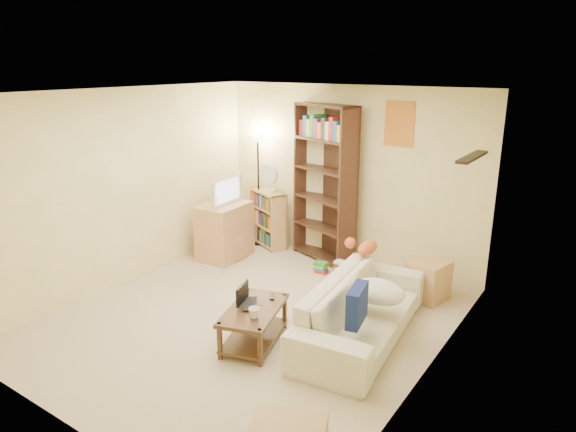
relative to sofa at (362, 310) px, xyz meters
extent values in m
plane|color=#C6B095|center=(-1.21, -0.33, -0.31)|extent=(4.50, 4.50, 0.00)
cube|color=#FFE7AB|center=(-1.21, 1.92, 0.94)|extent=(4.00, 0.04, 2.50)
cube|color=#FFE7AB|center=(-1.21, -2.58, 0.94)|extent=(4.00, 0.04, 2.50)
cube|color=#FFE7AB|center=(-3.21, -0.33, 0.94)|extent=(0.04, 4.50, 2.50)
cube|color=#FFE7AB|center=(0.79, -0.33, 0.94)|extent=(0.04, 4.50, 2.50)
cube|color=white|center=(-1.21, -0.33, 2.19)|extent=(4.00, 4.50, 0.04)
cube|color=red|center=(-0.49, 1.91, 1.71)|extent=(0.40, 0.02, 0.58)
cube|color=black|center=(0.71, 0.97, 1.54)|extent=(0.12, 0.80, 0.03)
imported|color=beige|center=(0.00, 0.00, 0.00)|extent=(2.29, 1.31, 0.61)
cube|color=navy|center=(0.15, -0.44, 0.28)|extent=(0.21, 0.42, 0.36)
ellipsoid|color=silver|center=(0.14, 0.07, 0.22)|extent=(0.57, 0.40, 0.24)
ellipsoid|color=#CC5B2B|center=(-0.32, 0.77, 0.39)|extent=(0.40, 0.22, 0.16)
sphere|color=#CC5B2B|center=(-0.55, 0.75, 0.41)|extent=(0.13, 0.13, 0.13)
cube|color=#492D1C|center=(-0.85, -0.74, 0.07)|extent=(0.73, 0.99, 0.04)
cube|color=#492D1C|center=(-0.85, -0.74, -0.23)|extent=(0.69, 0.94, 0.03)
cube|color=#492D1C|center=(-0.94, -1.17, -0.11)|extent=(0.04, 0.04, 0.39)
cube|color=#492D1C|center=(-0.54, -1.05, -0.11)|extent=(0.04, 0.04, 0.39)
cube|color=#492D1C|center=(-1.17, -0.43, -0.11)|extent=(0.04, 0.04, 0.39)
cube|color=#492D1C|center=(-0.77, -0.31, -0.11)|extent=(0.04, 0.04, 0.39)
imported|color=black|center=(-0.89, -0.69, 0.10)|extent=(0.52, 0.51, 0.03)
cube|color=white|center=(-1.01, -0.72, 0.20)|extent=(0.10, 0.28, 0.20)
imported|color=white|center=(-0.72, -0.90, 0.14)|extent=(0.15, 0.15, 0.11)
cube|color=black|center=(-0.85, -0.43, 0.10)|extent=(0.13, 0.16, 0.02)
cube|color=tan|center=(-2.71, 0.95, 0.10)|extent=(0.59, 0.80, 0.82)
imported|color=black|center=(-2.71, 0.95, 0.70)|extent=(0.69, 0.18, 0.39)
cube|color=#3E2218|center=(-1.48, 1.72, 0.81)|extent=(1.06, 0.65, 2.24)
cube|color=tan|center=(-2.48, 1.72, 0.13)|extent=(0.74, 0.53, 0.88)
cylinder|color=silver|center=(-2.43, 1.70, 0.60)|extent=(0.18, 0.18, 0.04)
cylinder|color=silver|center=(-2.43, 1.70, 0.70)|extent=(0.02, 0.02, 0.18)
cylinder|color=silver|center=(-2.43, 1.67, 0.86)|extent=(0.31, 0.06, 0.31)
cylinder|color=black|center=(-2.66, 1.72, -0.29)|extent=(0.26, 0.26, 0.03)
cylinder|color=black|center=(-2.66, 1.72, 0.52)|extent=(0.03, 0.03, 1.65)
cone|color=#F8DFC1|center=(-2.66, 1.72, 1.38)|extent=(0.30, 0.30, 0.13)
cube|color=tan|center=(0.26, 1.28, -0.06)|extent=(0.51, 0.51, 0.49)
cube|color=red|center=(-1.23, 1.23, -0.23)|extent=(0.18, 0.14, 0.16)
cube|color=#1966B2|center=(-0.96, 1.34, -0.21)|extent=(0.18, 0.14, 0.19)
camera|label=1|loc=(2.08, -4.45, 2.49)|focal=32.00mm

